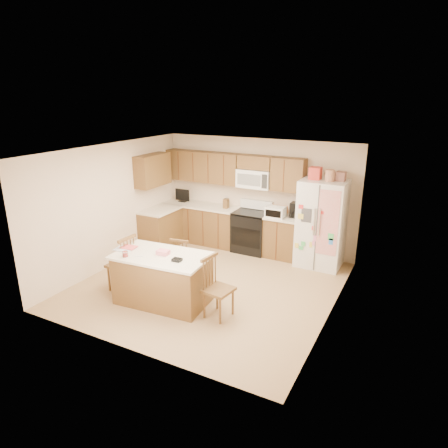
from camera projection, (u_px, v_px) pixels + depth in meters
The scene contains 9 objects.
ground at pixel (209, 285), 7.49m from camera, with size 4.50×4.50×0.00m, color tan.
room_shell at pixel (208, 211), 7.04m from camera, with size 4.60×4.60×2.52m.
cabinetry at pixel (210, 208), 9.15m from camera, with size 3.36×1.56×2.15m.
stove at pixel (251, 231), 8.98m from camera, with size 0.76×0.65×1.13m.
refrigerator at pixel (322, 223), 8.10m from camera, with size 0.90×0.79×2.04m.
island at pixel (163, 278), 6.76m from camera, with size 1.70×1.05×0.96m.
windsor_chair_left at pixel (123, 264), 7.18m from camera, with size 0.45×0.47×1.04m.
windsor_chair_back at pixel (183, 261), 7.46m from camera, with size 0.44×0.43×0.91m.
windsor_chair_right at pixel (217, 289), 6.31m from camera, with size 0.47×0.49×1.01m.
Camera 1 is at (3.36, -5.87, 3.42)m, focal length 32.00 mm.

